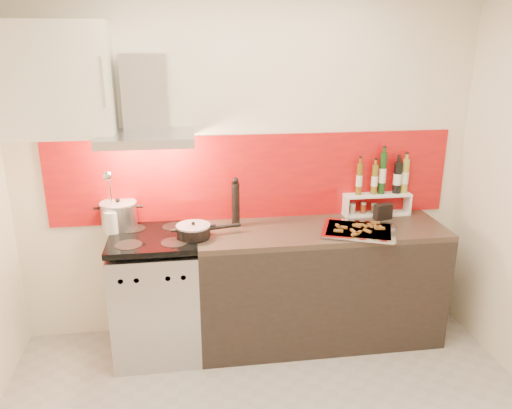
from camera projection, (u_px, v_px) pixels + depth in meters
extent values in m
cube|color=silver|center=(247.00, 167.00, 3.70)|extent=(3.40, 0.02, 2.60)
cube|color=#9E0814|center=(254.00, 177.00, 3.72)|extent=(3.00, 0.02, 0.64)
cube|color=#B7B7BA|center=(157.00, 298.00, 3.60)|extent=(0.60, 0.60, 0.84)
cube|color=black|center=(156.00, 331.00, 3.35)|extent=(0.50, 0.02, 0.40)
cube|color=#B7B7BA|center=(152.00, 279.00, 3.23)|extent=(0.56, 0.02, 0.12)
cube|color=#FF190C|center=(152.00, 279.00, 3.22)|extent=(0.10, 0.01, 0.04)
cube|color=black|center=(153.00, 238.00, 3.45)|extent=(0.60, 0.60, 0.04)
cube|color=black|center=(319.00, 286.00, 3.75)|extent=(1.80, 0.60, 0.86)
cube|color=#2E241C|center=(321.00, 230.00, 3.61)|extent=(1.80, 0.60, 0.04)
cube|color=#B7B7BA|center=(146.00, 138.00, 3.28)|extent=(0.62, 0.50, 0.06)
cube|color=#B7B7BA|center=(145.00, 92.00, 3.33)|extent=(0.30, 0.18, 0.50)
sphere|color=#FFD18C|center=(124.00, 144.00, 3.27)|extent=(0.07, 0.07, 0.07)
sphere|color=#FFD18C|center=(170.00, 143.00, 3.31)|extent=(0.07, 0.07, 0.07)
cube|color=silver|center=(55.00, 80.00, 3.16)|extent=(0.70, 0.35, 0.72)
cylinder|color=#B7B7BA|center=(119.00, 216.00, 3.56)|extent=(0.25, 0.25, 0.18)
cylinder|color=#99999E|center=(118.00, 203.00, 3.54)|extent=(0.26, 0.26, 0.01)
sphere|color=black|center=(118.00, 200.00, 3.53)|extent=(0.03, 0.03, 0.03)
cylinder|color=black|center=(193.00, 232.00, 3.41)|extent=(0.23, 0.23, 0.07)
cylinder|color=#99999E|center=(193.00, 226.00, 3.40)|extent=(0.23, 0.23, 0.01)
sphere|color=black|center=(193.00, 223.00, 3.39)|extent=(0.03, 0.03, 0.03)
cylinder|color=black|center=(225.00, 226.00, 3.48)|extent=(0.22, 0.07, 0.03)
cylinder|color=silver|center=(112.00, 223.00, 3.47)|extent=(0.10, 0.10, 0.16)
cylinder|color=silver|center=(111.00, 193.00, 3.40)|extent=(0.01, 0.08, 0.30)
sphere|color=silver|center=(107.00, 176.00, 3.30)|extent=(0.07, 0.07, 0.07)
cylinder|color=black|center=(236.00, 205.00, 3.59)|extent=(0.06, 0.06, 0.33)
sphere|color=black|center=(235.00, 180.00, 3.53)|extent=(0.05, 0.05, 0.05)
cube|color=white|center=(376.00, 213.00, 3.88)|extent=(0.52, 0.14, 0.01)
cube|color=white|center=(345.00, 206.00, 3.83)|extent=(0.01, 0.14, 0.15)
cube|color=white|center=(407.00, 203.00, 3.89)|extent=(0.02, 0.14, 0.15)
cube|color=white|center=(377.00, 195.00, 3.84)|extent=(0.52, 0.14, 0.02)
cylinder|color=brown|center=(359.00, 179.00, 3.77)|extent=(0.05, 0.05, 0.25)
cylinder|color=brown|center=(374.00, 179.00, 3.79)|extent=(0.05, 0.05, 0.23)
cylinder|color=#133513|center=(383.00, 173.00, 3.79)|extent=(0.05, 0.05, 0.32)
cylinder|color=black|center=(397.00, 178.00, 3.82)|extent=(0.06, 0.06, 0.25)
cylinder|color=olive|center=(405.00, 176.00, 3.82)|extent=(0.05, 0.05, 0.27)
cylinder|color=#B6A694|center=(353.00, 209.00, 3.85)|extent=(0.04, 0.04, 0.07)
cylinder|color=#8E3D17|center=(363.00, 209.00, 3.86)|extent=(0.04, 0.04, 0.07)
cylinder|color=brown|center=(374.00, 209.00, 3.87)|extent=(0.04, 0.04, 0.06)
cube|color=black|center=(383.00, 212.00, 3.76)|extent=(0.15, 0.09, 0.12)
cube|color=silver|center=(359.00, 231.00, 3.52)|extent=(0.58, 0.52, 0.01)
cube|color=silver|center=(359.00, 230.00, 3.51)|extent=(0.61, 0.54, 0.01)
cube|color=red|center=(359.00, 230.00, 3.51)|extent=(0.53, 0.46, 0.01)
cube|color=brown|center=(367.00, 231.00, 3.46)|extent=(0.05, 0.07, 0.02)
cube|color=brown|center=(359.00, 233.00, 3.43)|extent=(0.06, 0.06, 0.02)
cube|color=brown|center=(378.00, 227.00, 3.53)|extent=(0.06, 0.05, 0.02)
cube|color=brown|center=(375.00, 223.00, 3.62)|extent=(0.07, 0.02, 0.02)
cube|color=brown|center=(360.00, 225.00, 3.58)|extent=(0.07, 0.04, 0.02)
cube|color=brown|center=(343.00, 227.00, 3.53)|extent=(0.07, 0.04, 0.02)
cube|color=brown|center=(370.00, 226.00, 3.56)|extent=(0.07, 0.03, 0.02)
cube|color=brown|center=(353.00, 231.00, 3.46)|extent=(0.03, 0.07, 0.02)
cube|color=brown|center=(355.00, 234.00, 3.40)|extent=(0.07, 0.04, 0.02)
cube|color=brown|center=(338.00, 226.00, 3.55)|extent=(0.03, 0.07, 0.02)
cube|color=brown|center=(373.00, 226.00, 3.56)|extent=(0.06, 0.06, 0.02)
cube|color=brown|center=(357.00, 226.00, 3.56)|extent=(0.06, 0.06, 0.02)
cube|color=brown|center=(338.00, 231.00, 3.47)|extent=(0.07, 0.04, 0.02)
cube|color=brown|center=(377.00, 227.00, 3.54)|extent=(0.06, 0.06, 0.02)
cube|color=brown|center=(367.00, 226.00, 3.56)|extent=(0.06, 0.06, 0.02)
cube|color=brown|center=(380.00, 228.00, 3.51)|extent=(0.07, 0.02, 0.02)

